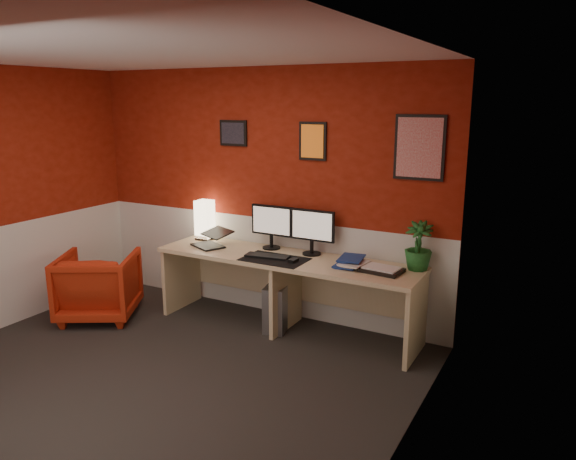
# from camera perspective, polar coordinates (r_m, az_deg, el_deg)

# --- Properties ---
(ground) EXTENTS (4.00, 3.50, 0.01)m
(ground) POSITION_cam_1_polar(r_m,az_deg,el_deg) (4.68, -14.09, -14.87)
(ground) COLOR black
(ground) RESTS_ON ground
(ceiling) EXTENTS (4.00, 3.50, 0.01)m
(ceiling) POSITION_cam_1_polar(r_m,az_deg,el_deg) (4.15, -16.12, 17.26)
(ceiling) COLOR white
(ceiling) RESTS_ON ground
(wall_back) EXTENTS (4.00, 0.01, 2.50)m
(wall_back) POSITION_cam_1_polar(r_m,az_deg,el_deg) (5.61, -2.75, 3.79)
(wall_back) COLOR maroon
(wall_back) RESTS_ON ground
(wall_right) EXTENTS (0.01, 3.50, 2.50)m
(wall_right) POSITION_cam_1_polar(r_m,az_deg,el_deg) (3.25, 11.73, -3.61)
(wall_right) COLOR maroon
(wall_right) RESTS_ON ground
(wainscot_back) EXTENTS (4.00, 0.01, 1.00)m
(wainscot_back) POSITION_cam_1_polar(r_m,az_deg,el_deg) (5.78, -2.69, -3.56)
(wainscot_back) COLOR silver
(wainscot_back) RESTS_ON ground
(wainscot_right) EXTENTS (0.01, 3.50, 1.00)m
(wainscot_right) POSITION_cam_1_polar(r_m,az_deg,el_deg) (3.54, 11.06, -15.31)
(wainscot_right) COLOR silver
(wainscot_right) RESTS_ON ground
(desk) EXTENTS (2.60, 0.65, 0.73)m
(desk) POSITION_cam_1_polar(r_m,az_deg,el_deg) (5.32, -0.20, -6.60)
(desk) COLOR #CEB984
(desk) RESTS_ON ground
(shoji_lamp) EXTENTS (0.16, 0.16, 0.40)m
(shoji_lamp) POSITION_cam_1_polar(r_m,az_deg,el_deg) (5.89, -8.62, 0.94)
(shoji_lamp) COLOR #FFE5B2
(shoji_lamp) RESTS_ON desk
(laptop) EXTENTS (0.39, 0.34, 0.22)m
(laptop) POSITION_cam_1_polar(r_m,az_deg,el_deg) (5.60, -8.35, -0.63)
(laptop) COLOR black
(laptop) RESTS_ON desk
(monitor_left) EXTENTS (0.45, 0.06, 0.58)m
(monitor_left) POSITION_cam_1_polar(r_m,az_deg,el_deg) (5.44, -1.75, 1.03)
(monitor_left) COLOR black
(monitor_left) RESTS_ON desk
(monitor_right) EXTENTS (0.45, 0.06, 0.58)m
(monitor_right) POSITION_cam_1_polar(r_m,az_deg,el_deg) (5.23, 2.50, 0.51)
(monitor_right) COLOR black
(monitor_right) RESTS_ON desk
(desk_mat) EXTENTS (0.60, 0.38, 0.01)m
(desk_mat) POSITION_cam_1_polar(r_m,az_deg,el_deg) (5.13, -1.40, -3.05)
(desk_mat) COLOR black
(desk_mat) RESTS_ON desk
(keyboard) EXTENTS (0.44, 0.20, 0.02)m
(keyboard) POSITION_cam_1_polar(r_m,az_deg,el_deg) (5.19, -2.16, -2.71)
(keyboard) COLOR black
(keyboard) RESTS_ON desk_mat
(mouse) EXTENTS (0.07, 0.10, 0.03)m
(mouse) POSITION_cam_1_polar(r_m,az_deg,el_deg) (5.03, 0.56, -3.17)
(mouse) COLOR black
(mouse) RESTS_ON desk_mat
(book_bottom) EXTENTS (0.21, 0.28, 0.03)m
(book_bottom) POSITION_cam_1_polar(r_m,az_deg,el_deg) (4.99, 5.13, -3.46)
(book_bottom) COLOR navy
(book_bottom) RESTS_ON desk
(book_middle) EXTENTS (0.24, 0.30, 0.02)m
(book_middle) POSITION_cam_1_polar(r_m,az_deg,el_deg) (4.96, 5.85, -3.26)
(book_middle) COLOR silver
(book_middle) RESTS_ON book_bottom
(book_top) EXTENTS (0.25, 0.31, 0.03)m
(book_top) POSITION_cam_1_polar(r_m,az_deg,el_deg) (4.99, 5.40, -2.85)
(book_top) COLOR navy
(book_top) RESTS_ON book_middle
(zen_tray) EXTENTS (0.37, 0.28, 0.03)m
(zen_tray) POSITION_cam_1_polar(r_m,az_deg,el_deg) (4.84, 9.66, -4.12)
(zen_tray) COLOR black
(zen_tray) RESTS_ON desk
(potted_plant) EXTENTS (0.27, 0.27, 0.43)m
(potted_plant) POSITION_cam_1_polar(r_m,az_deg,el_deg) (4.91, 13.37, -1.61)
(potted_plant) COLOR #19591E
(potted_plant) RESTS_ON desk
(pc_tower) EXTENTS (0.29, 0.48, 0.45)m
(pc_tower) POSITION_cam_1_polar(r_m,az_deg,el_deg) (5.42, -0.95, -7.81)
(pc_tower) COLOR #99999E
(pc_tower) RESTS_ON ground
(armchair) EXTENTS (1.00, 1.01, 0.68)m
(armchair) POSITION_cam_1_polar(r_m,az_deg,el_deg) (5.94, -19.04, -5.46)
(armchair) COLOR red
(armchair) RESTS_ON ground
(art_left) EXTENTS (0.32, 0.02, 0.26)m
(art_left) POSITION_cam_1_polar(r_m,az_deg,el_deg) (5.70, -5.68, 9.97)
(art_left) COLOR black
(art_left) RESTS_ON wall_back
(art_center) EXTENTS (0.28, 0.02, 0.36)m
(art_center) POSITION_cam_1_polar(r_m,az_deg,el_deg) (5.26, 2.58, 9.19)
(art_center) COLOR orange
(art_center) RESTS_ON wall_back
(art_right) EXTENTS (0.44, 0.02, 0.56)m
(art_right) POSITION_cam_1_polar(r_m,az_deg,el_deg) (4.90, 13.48, 8.30)
(art_right) COLOR red
(art_right) RESTS_ON wall_back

